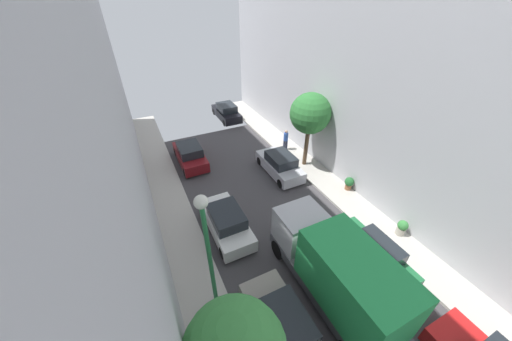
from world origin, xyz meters
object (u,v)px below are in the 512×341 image
(lamp_post, at_px, (208,245))
(potted_plant_0, at_px, (402,227))
(parked_car_left_3, at_px, (227,222))
(delivery_truck, at_px, (337,270))
(parked_car_left_4, at_px, (190,155))
(parked_car_right_2, at_px, (280,164))
(pedestrian, at_px, (286,139))
(parked_car_right_1, at_px, (371,254))
(parked_car_left_2, at_px, (283,326))
(street_tree_1, at_px, (310,114))
(potted_plant_1, at_px, (349,183))
(parked_car_right_3, at_px, (227,112))

(lamp_post, bearing_deg, potted_plant_0, -2.73)
(parked_car_left_3, distance_m, delivery_truck, 6.14)
(parked_car_left_3, bearing_deg, parked_car_left_4, 90.00)
(parked_car_right_2, xyz_separation_m, pedestrian, (1.99, 2.51, 0.35))
(parked_car_left_4, height_order, potted_plant_0, parked_car_left_4)
(parked_car_right_1, distance_m, lamp_post, 8.11)
(parked_car_left_3, height_order, parked_car_right_1, same)
(parked_car_left_2, height_order, pedestrian, pedestrian)
(parked_car_left_2, bearing_deg, street_tree_1, 51.59)
(parked_car_left_2, bearing_deg, pedestrian, 58.41)
(potted_plant_0, bearing_deg, street_tree_1, 94.86)
(parked_car_left_4, bearing_deg, potted_plant_0, -55.64)
(delivery_truck, distance_m, potted_plant_1, 7.83)
(parked_car_right_3, xyz_separation_m, pedestrian, (1.99, -8.13, 0.35))
(parked_car_right_1, distance_m, potted_plant_1, 5.66)
(parked_car_right_2, bearing_deg, parked_car_left_2, -119.60)
(street_tree_1, bearing_deg, parked_car_right_2, -179.20)
(potted_plant_1, bearing_deg, parked_car_left_2, -145.63)
(parked_car_right_1, relative_size, street_tree_1, 0.78)
(parked_car_right_1, relative_size, delivery_truck, 0.64)
(parked_car_right_1, xyz_separation_m, parked_car_right_2, (0.00, 8.56, 0.00))
(parked_car_left_2, height_order, delivery_truck, delivery_truck)
(parked_car_left_4, height_order, parked_car_right_3, same)
(potted_plant_1, xyz_separation_m, lamp_post, (-10.30, -3.71, 3.42))
(pedestrian, bearing_deg, potted_plant_1, -80.83)
(potted_plant_0, height_order, potted_plant_1, potted_plant_0)
(parked_car_right_3, height_order, street_tree_1, street_tree_1)
(parked_car_left_2, height_order, parked_car_right_2, same)
(parked_car_right_2, bearing_deg, pedestrian, 51.60)
(lamp_post, bearing_deg, pedestrian, 47.05)
(parked_car_left_3, height_order, delivery_truck, delivery_truck)
(delivery_truck, relative_size, potted_plant_1, 7.38)
(lamp_post, bearing_deg, street_tree_1, 38.41)
(parked_car_left_3, height_order, lamp_post, lamp_post)
(pedestrian, bearing_deg, potted_plant_0, -85.37)
(potted_plant_0, bearing_deg, parked_car_right_1, -167.97)
(potted_plant_1, bearing_deg, delivery_truck, -137.36)
(parked_car_right_2, distance_m, pedestrian, 3.22)
(parked_car_left_2, height_order, lamp_post, lamp_post)
(parked_car_right_2, bearing_deg, parked_car_right_1, -90.00)
(parked_car_left_4, distance_m, lamp_post, 12.19)
(pedestrian, bearing_deg, parked_car_left_4, 167.88)
(parked_car_right_1, bearing_deg, parked_car_right_2, 90.00)
(street_tree_1, xyz_separation_m, potted_plant_1, (0.84, -3.79, -3.47))
(parked_car_left_4, bearing_deg, potted_plant_1, -43.07)
(parked_car_left_3, xyz_separation_m, potted_plant_1, (8.40, -0.16, -0.06))
(potted_plant_0, bearing_deg, potted_plant_1, 87.75)
(parked_car_right_1, relative_size, lamp_post, 0.70)
(street_tree_1, bearing_deg, delivery_truck, -118.26)
(pedestrian, bearing_deg, parked_car_left_2, -121.59)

